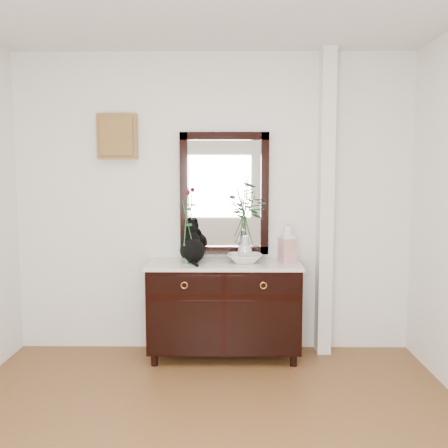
{
  "coord_description": "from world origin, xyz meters",
  "views": [
    {
      "loc": [
        0.14,
        -2.54,
        1.64
      ],
      "look_at": [
        0.1,
        1.63,
        1.2
      ],
      "focal_mm": 40.0,
      "sensor_mm": 36.0,
      "label": 1
    }
  ],
  "objects_px": {
    "sideboard": "(224,305)",
    "lotus_bowl": "(245,258)",
    "cat": "(192,242)",
    "ginger_jar": "(287,243)"
  },
  "relations": [
    {
      "from": "cat",
      "to": "lotus_bowl",
      "type": "distance_m",
      "value": 0.48
    },
    {
      "from": "sideboard",
      "to": "lotus_bowl",
      "type": "bearing_deg",
      "value": 6.03
    },
    {
      "from": "sideboard",
      "to": "lotus_bowl",
      "type": "height_order",
      "value": "lotus_bowl"
    },
    {
      "from": "lotus_bowl",
      "to": "ginger_jar",
      "type": "xyz_separation_m",
      "value": [
        0.37,
        0.01,
        0.13
      ]
    },
    {
      "from": "cat",
      "to": "sideboard",
      "type": "bearing_deg",
      "value": -24.54
    },
    {
      "from": "lotus_bowl",
      "to": "cat",
      "type": "bearing_deg",
      "value": 179.07
    },
    {
      "from": "lotus_bowl",
      "to": "sideboard",
      "type": "bearing_deg",
      "value": -173.97
    },
    {
      "from": "cat",
      "to": "lotus_bowl",
      "type": "height_order",
      "value": "cat"
    },
    {
      "from": "ginger_jar",
      "to": "sideboard",
      "type": "bearing_deg",
      "value": -177.09
    },
    {
      "from": "sideboard",
      "to": "lotus_bowl",
      "type": "xyz_separation_m",
      "value": [
        0.18,
        0.02,
        0.41
      ]
    }
  ]
}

